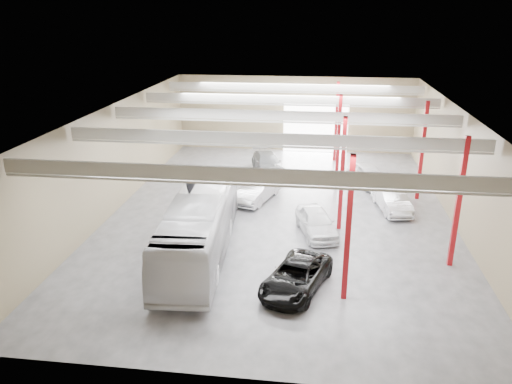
% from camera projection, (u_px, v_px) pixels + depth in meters
% --- Properties ---
extents(depot_shell, '(22.12, 32.12, 7.06)m').
position_uv_depth(depot_shell, '(284.00, 139.00, 31.93)').
color(depot_shell, '#48484D').
rests_on(depot_shell, ground).
extents(coach_bus, '(3.68, 12.56, 3.45)m').
position_uv_depth(coach_bus, '(199.00, 225.00, 27.06)').
color(coach_bus, silver).
rests_on(coach_bus, ground).
extents(black_sedan, '(3.81, 5.54, 1.41)m').
position_uv_depth(black_sedan, '(296.00, 276.00, 23.91)').
color(black_sedan, black).
rests_on(black_sedan, ground).
extents(car_row_a, '(3.04, 4.92, 1.56)m').
position_uv_depth(car_row_a, '(316.00, 222.00, 29.85)').
color(car_row_a, white).
rests_on(car_row_a, ground).
extents(car_row_b, '(3.11, 5.18, 1.61)m').
position_uv_depth(car_row_b, '(258.00, 189.00, 35.19)').
color(car_row_b, silver).
rests_on(car_row_b, ground).
extents(car_row_c, '(3.54, 5.56, 1.50)m').
position_uv_depth(car_row_c, '(268.00, 163.00, 41.55)').
color(car_row_c, slate).
rests_on(car_row_c, ground).
extents(car_right_near, '(2.41, 4.87, 1.54)m').
position_uv_depth(car_right_near, '(392.00, 199.00, 33.43)').
color(car_right_near, '#BCBCC1').
rests_on(car_right_near, ground).
extents(car_right_far, '(3.34, 5.05, 1.60)m').
position_uv_depth(car_right_far, '(368.00, 175.00, 38.40)').
color(car_right_far, white).
rests_on(car_right_far, ground).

